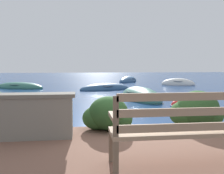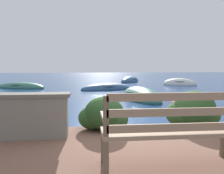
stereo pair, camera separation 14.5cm
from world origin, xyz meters
name	(u,v)px [view 2 (the right image)]	position (x,y,z in m)	size (l,w,h in m)	color
ground_plane	(136,136)	(0.00, 0.00, 0.00)	(80.00, 80.00, 0.00)	navy
park_bench	(172,128)	(0.00, -2.11, 0.71)	(1.68, 0.48, 0.93)	brown
stone_wall	(2,116)	(-2.40, -0.67, 0.60)	(2.25, 0.39, 0.76)	slate
hedge_clump_left	(103,115)	(-0.68, -0.29, 0.50)	(0.94, 0.68, 0.64)	#284C23
hedge_clump_centre	(193,111)	(1.11, -0.24, 0.53)	(1.06, 0.76, 0.72)	#284C23
rowboat_nearest	(141,97)	(1.30, 5.31, 0.07)	(1.75, 3.26, 0.89)	#336B5B
rowboat_mid	(106,89)	(0.17, 9.31, 0.06)	(3.22, 1.95, 0.66)	#2D517A
rowboat_far	(21,87)	(-4.98, 10.94, 0.06)	(3.42, 2.34, 0.66)	#336B5B
rowboat_outer	(180,84)	(5.60, 11.94, 0.07)	(2.52, 1.83, 0.86)	silver
rowboat_distant	(130,81)	(2.71, 15.61, 0.07)	(2.48, 3.36, 0.83)	#2D517A
mooring_buoy	(177,106)	(2.00, 2.97, 0.08)	(0.48, 0.48, 0.44)	red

